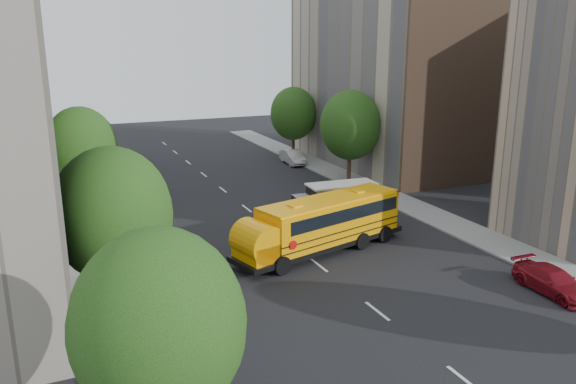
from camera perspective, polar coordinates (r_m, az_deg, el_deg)
ground at (r=33.32m, az=1.62°, el=-6.25°), size 120.00×120.00×0.00m
sidewalk_left at (r=35.21m, az=-19.35°, el=-5.84°), size 3.00×80.00×0.12m
sidewalk_right at (r=43.04m, az=12.70°, el=-1.56°), size 3.00×80.00×0.12m
lane_markings at (r=42.08m, az=-4.20°, el=-1.68°), size 0.15×64.00×0.01m
building_right_far at (r=57.42m, az=9.61°, el=11.78°), size 10.00×22.00×18.00m
building_right_sidewall at (r=48.60m, az=16.80°, el=10.79°), size 10.10×0.30×18.00m
street_tree_0 at (r=16.07m, az=-12.96°, el=-13.12°), size 4.80×4.80×7.41m
street_tree_1 at (r=25.19m, az=-17.41°, el=-2.18°), size 5.12×5.12×7.90m
street_tree_2 at (r=42.72m, az=-20.28°, el=4.33°), size 4.99×4.99×7.71m
street_tree_4 at (r=49.07m, az=6.34°, el=6.75°), size 5.25×5.25×8.10m
street_tree_5 at (r=59.71m, az=0.54°, el=7.97°), size 4.86×4.86×7.51m
school_bus at (r=32.99m, az=3.24°, el=-3.13°), size 11.83×5.52×3.26m
safari_truck at (r=39.18m, az=4.88°, el=-0.90°), size 6.15×2.62×2.57m
parked_car_0 at (r=23.35m, az=-11.84°, el=-14.54°), size 1.93×4.26×1.42m
parked_car_1 at (r=40.61m, az=-17.25°, el=-1.95°), size 1.75×4.32×1.39m
parked_car_2 at (r=53.94m, az=-18.57°, el=2.01°), size 2.52×4.75×1.27m
parked_car_3 at (r=31.03m, az=25.32°, el=-8.18°), size 1.91×4.42×1.27m
parked_car_5 at (r=57.12m, az=0.48°, el=3.57°), size 1.74×4.35×1.41m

